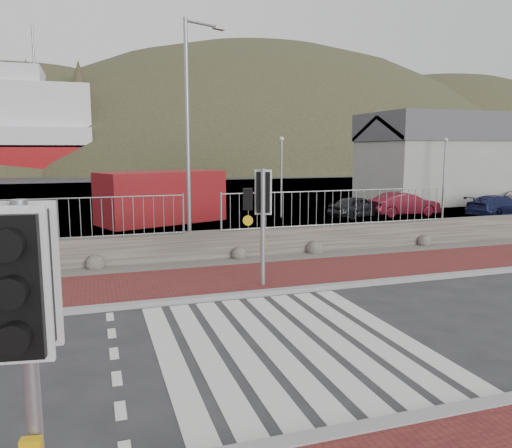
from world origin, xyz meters
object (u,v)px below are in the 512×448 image
object	(u,v)px
traffic_signal_far	(261,202)
car_a	(358,207)
streetlight	(191,125)
car_b	(404,204)
car_c	(498,206)
traffic_signal_near	(27,313)
shipping_container	(162,197)

from	to	relation	value
traffic_signal_far	car_a	size ratio (longest dim) A/B	0.93
streetlight	car_a	xyz separation A→B (m)	(9.87, 6.50, -3.69)
traffic_signal_far	car_b	bearing A→B (deg)	-115.55
traffic_signal_far	car_c	size ratio (longest dim) A/B	0.78
traffic_signal_far	car_a	bearing A→B (deg)	-107.58
traffic_signal_near	car_c	distance (m)	26.49
car_a	car_b	distance (m)	2.66
car_a	car_b	world-z (taller)	car_b
car_a	streetlight	bearing A→B (deg)	110.54
traffic_signal_far	streetlight	distance (m)	5.02
shipping_container	car_a	bearing A→B (deg)	-29.38
streetlight	car_c	bearing A→B (deg)	-9.42
car_b	car_a	bearing A→B (deg)	86.75
traffic_signal_far	car_c	xyz separation A→B (m)	(16.09, 8.92, -1.62)
car_b	car_c	xyz separation A→B (m)	(4.45, -1.83, -0.05)
car_a	car_b	xyz separation A→B (m)	(2.65, -0.23, 0.06)
traffic_signal_far	car_a	world-z (taller)	traffic_signal_far
traffic_signal_near	streetlight	size ratio (longest dim) A/B	0.41
car_a	car_c	distance (m)	7.39
traffic_signal_far	car_b	xyz separation A→B (m)	(11.64, 10.75, -1.57)
traffic_signal_far	shipping_container	distance (m)	12.40
car_a	car_c	size ratio (longest dim) A/B	0.84
shipping_container	car_a	distance (m)	9.97
car_a	car_c	bearing A→B (deg)	-119.00
car_a	shipping_container	bearing A→B (deg)	69.40
car_c	streetlight	bearing A→B (deg)	92.56
car_c	traffic_signal_far	bearing A→B (deg)	106.92
traffic_signal_near	traffic_signal_far	bearing A→B (deg)	68.11
streetlight	car_a	distance (m)	12.38
streetlight	car_c	distance (m)	17.93
streetlight	car_b	world-z (taller)	streetlight
traffic_signal_near	streetlight	bearing A→B (deg)	81.94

